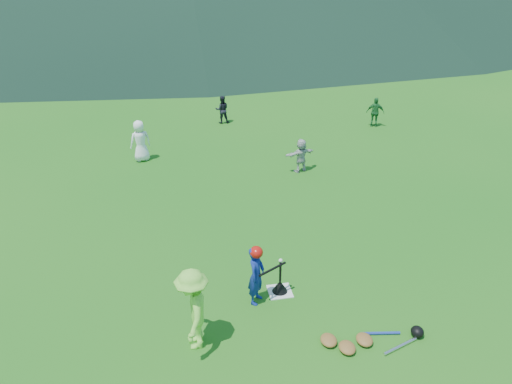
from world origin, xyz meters
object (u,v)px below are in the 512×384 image
Objects in this scene: home_plate at (280,291)px; batter_child at (256,275)px; adult_coach at (193,309)px; batting_tee at (280,286)px; fielder_a at (140,141)px; fielder_b at (222,110)px; fielder_d at (301,155)px; fielder_c at (375,112)px; equipment_pile at (365,340)px.

batter_child is (-0.49, -0.17, 0.58)m from home_plate.
batting_tee is (1.71, 1.08, -0.62)m from adult_coach.
fielder_a is at bearing 111.41° from batting_tee.
fielder_b is at bearing 89.28° from home_plate.
home_plate is 0.45× the size of fielder_b.
fielder_d is at bearing 7.91° from batter_child.
fielder_b is 5.46m from fielder_c.
fielder_b reaches higher than batting_tee.
fielder_a is 8.25m from fielder_c.
adult_coach is at bearing 43.88° from fielder_d.
fielder_a is (-2.21, 7.08, 0.04)m from batter_child.
adult_coach is at bearing -147.82° from home_plate.
home_plate is at bearing 128.65° from adult_coach.
fielder_b is 0.95× the size of fielder_c.
adult_coach is 0.83× the size of equipment_pile.
adult_coach is at bearing 157.73° from batter_child.
fielder_b reaches higher than fielder_d.
batter_child is at bearing 49.90° from fielder_d.
home_plate is 0.38× the size of batter_child.
equipment_pile is (-0.72, -6.84, -0.43)m from fielder_d.
batter_child reaches higher than equipment_pile.
equipment_pile is at bearing 88.23° from fielder_c.
batter_child is at bearing 77.00° from fielder_c.
fielder_c reaches higher than fielder_b.
home_plate is 0.25× the size of equipment_pile.
batting_tee reaches higher than equipment_pile.
home_plate is at bearing -39.64° from batter_child.
fielder_c is at bearing 57.28° from home_plate.
home_plate is at bearing 90.81° from fielder_b.
home_plate is at bearing 78.77° from fielder_c.
equipment_pile is at bearing -55.12° from batting_tee.
batter_child is 0.79× the size of adult_coach.
batter_child is at bearing 87.98° from fielder_b.
fielder_a is 4.04m from fielder_b.
fielder_d is 6.89m from equipment_pile.
adult_coach reaches higher than home_plate.
home_plate is 0.78m from batter_child.
fielder_a is at bearing -166.41° from adult_coach.
fielder_b is 0.56× the size of equipment_pile.
fielder_d is at bearing 70.78° from batting_tee.
fielder_d is 1.46× the size of batting_tee.
adult_coach is 2.11m from batting_tee.
fielder_c is 10.01m from batting_tee.
batter_child is 7.41m from fielder_a.
home_plate is 5.58m from fielder_d.
adult_coach is 8.04m from fielder_a.
fielder_d is (2.33, 5.43, -0.10)m from batter_child.
batter_child is at bearing 89.91° from fielder_a.
batter_child is at bearing -160.75° from batting_tee.
fielder_b reaches higher than home_plate.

